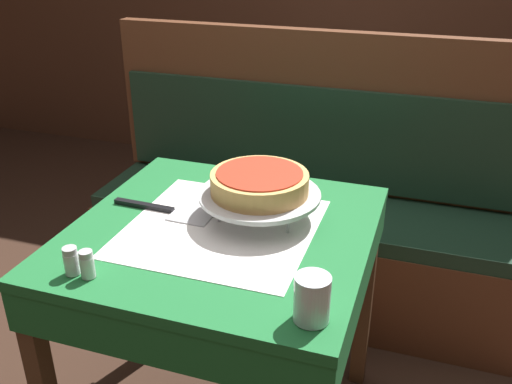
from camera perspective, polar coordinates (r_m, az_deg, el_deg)
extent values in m
cube|color=#1E6B33|center=(1.55, -3.48, -4.09)|extent=(0.80, 0.80, 0.03)
cube|color=white|center=(1.54, -3.49, -3.57)|extent=(0.49, 0.49, 0.00)
cube|color=#1E6B33|center=(1.59, -3.41, -6.36)|extent=(0.79, 0.79, 0.11)
cube|color=#4C331E|center=(2.16, -8.63, -6.64)|extent=(0.05, 0.05, 0.72)
cube|color=#4C331E|center=(1.98, 10.84, -10.19)|extent=(0.05, 0.05, 0.72)
cube|color=beige|center=(3.06, 8.47, 11.06)|extent=(0.70, 0.70, 0.03)
cube|color=white|center=(3.05, 8.49, 11.35)|extent=(0.44, 0.44, 0.00)
cube|color=beige|center=(3.08, 8.37, 9.50)|extent=(0.70, 0.70, 0.14)
cube|color=#4C331E|center=(2.96, 0.78, 3.05)|extent=(0.05, 0.05, 0.73)
cube|color=#4C331E|center=(2.84, 13.03, 1.40)|extent=(0.05, 0.05, 0.73)
cube|color=#4C331E|center=(3.53, 3.97, 6.81)|extent=(0.05, 0.05, 0.73)
cube|color=#4C331E|center=(3.43, 14.29, 5.52)|extent=(0.05, 0.05, 0.73)
cube|color=brown|center=(2.44, 4.97, -6.67)|extent=(1.78, 0.45, 0.41)
cube|color=#193323|center=(2.32, 5.19, -1.79)|extent=(1.74, 0.44, 0.06)
cube|color=brown|center=(2.36, 6.68, 7.98)|extent=(1.78, 0.06, 0.65)
cube|color=#193323|center=(2.35, 6.34, 5.43)|extent=(1.70, 0.02, 0.42)
cylinder|color=#ADADB2|center=(1.67, 1.57, 0.10)|extent=(0.01, 0.01, 0.06)
cylinder|color=#ADADB2|center=(1.56, -3.74, -1.96)|extent=(0.01, 0.01, 0.06)
cylinder|color=#ADADB2|center=(1.50, 3.23, -3.08)|extent=(0.01, 0.01, 0.06)
cylinder|color=#ADADB2|center=(1.56, 0.35, -0.70)|extent=(0.23, 0.23, 0.01)
cylinder|color=silver|center=(1.56, 0.35, -0.51)|extent=(0.32, 0.32, 0.01)
cylinder|color=silver|center=(1.55, 0.35, -0.24)|extent=(0.34, 0.34, 0.01)
cylinder|color=tan|center=(1.54, 0.36, 0.87)|extent=(0.27, 0.27, 0.06)
cylinder|color=red|center=(1.53, 0.36, 1.87)|extent=(0.23, 0.23, 0.01)
cube|color=#BCBCC1|center=(1.60, -6.41, -2.32)|extent=(0.12, 0.10, 0.00)
cube|color=black|center=(1.67, -11.14, -1.31)|extent=(0.19, 0.03, 0.01)
cylinder|color=silver|center=(1.19, 5.63, -10.56)|extent=(0.08, 0.08, 0.10)
cylinder|color=silver|center=(1.40, -17.95, -6.81)|extent=(0.04, 0.04, 0.05)
cylinder|color=#B7B7BC|center=(1.38, -18.15, -5.60)|extent=(0.03, 0.03, 0.02)
cylinder|color=silver|center=(1.38, -16.50, -7.19)|extent=(0.03, 0.03, 0.05)
cylinder|color=#B7B7BC|center=(1.36, -16.68, -5.98)|extent=(0.03, 0.03, 0.02)
cube|color=black|center=(3.02, 9.30, 11.44)|extent=(0.14, 0.14, 0.03)
cylinder|color=black|center=(3.00, 9.42, 13.07)|extent=(0.01, 0.01, 0.15)
cylinder|color=gold|center=(3.05, 9.56, 12.94)|extent=(0.04, 0.04, 0.11)
cylinder|color=#99194C|center=(2.95, 9.23, 12.57)|extent=(0.04, 0.04, 0.11)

